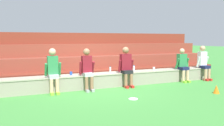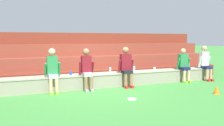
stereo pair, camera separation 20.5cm
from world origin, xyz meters
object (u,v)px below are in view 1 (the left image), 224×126
(person_far_right, at_px, (183,64))
(plastic_cup_middle, at_px, (154,69))
(person_left_of_center, at_px, (53,70))
(person_rightmost_edge, at_px, (204,62))
(person_right_of_center, at_px, (126,65))
(water_bottle_center_gap, at_px, (187,65))
(person_center, at_px, (87,68))
(frisbee, at_px, (133,99))
(water_bottle_mid_right, at_px, (134,68))
(sports_cone, at_px, (216,89))
(plastic_cup_right_end, at_px, (71,73))
(water_bottle_near_right, at_px, (110,70))

(person_far_right, height_order, plastic_cup_middle, person_far_right)
(person_left_of_center, relative_size, person_rightmost_edge, 0.99)
(person_left_of_center, xyz_separation_m, person_right_of_center, (2.52, 0.00, 0.02))
(water_bottle_center_gap, distance_m, plastic_cup_middle, 1.64)
(person_center, bearing_deg, frisbee, -62.50)
(water_bottle_mid_right, height_order, plastic_cup_middle, water_bottle_mid_right)
(water_bottle_center_gap, bearing_deg, plastic_cup_middle, -179.35)
(person_center, relative_size, sports_cone, 5.26)
(person_center, xyz_separation_m, plastic_cup_right_end, (-0.46, 0.35, -0.19))
(person_center, relative_size, person_right_of_center, 0.98)
(person_right_of_center, height_order, plastic_cup_middle, person_right_of_center)
(person_center, relative_size, plastic_cup_right_end, 12.04)
(person_left_of_center, height_order, plastic_cup_right_end, person_left_of_center)
(plastic_cup_right_end, distance_m, sports_cone, 4.65)
(water_bottle_mid_right, bearing_deg, frisbee, -118.96)
(water_bottle_near_right, bearing_deg, sports_cone, -41.72)
(person_far_right, distance_m, water_bottle_near_right, 2.98)
(person_right_of_center, xyz_separation_m, plastic_cup_middle, (1.31, 0.26, -0.21))
(water_bottle_near_right, bearing_deg, person_left_of_center, -171.73)
(person_right_of_center, relative_size, person_far_right, 1.07)
(person_center, height_order, plastic_cup_right_end, person_center)
(person_right_of_center, distance_m, water_bottle_mid_right, 0.57)
(person_rightmost_edge, xyz_separation_m, frisbee, (-4.17, -1.64, -0.74))
(person_far_right, xyz_separation_m, water_bottle_near_right, (-2.96, 0.30, -0.10))
(person_left_of_center, xyz_separation_m, water_bottle_center_gap, (5.48, 0.28, -0.14))
(person_rightmost_edge, bearing_deg, sports_cone, -125.68)
(water_bottle_near_right, bearing_deg, frisbee, -93.26)
(person_center, relative_size, water_bottle_mid_right, 6.10)
(plastic_cup_right_end, xyz_separation_m, sports_cone, (3.99, -2.36, -0.41))
(water_bottle_center_gap, bearing_deg, person_right_of_center, -174.70)
(person_right_of_center, distance_m, water_bottle_near_right, 0.59)
(person_left_of_center, relative_size, person_right_of_center, 0.99)
(person_left_of_center, bearing_deg, plastic_cup_middle, 3.87)
(water_bottle_mid_right, xyz_separation_m, plastic_cup_middle, (0.85, -0.04, -0.04))
(person_right_of_center, distance_m, sports_cone, 2.98)
(water_bottle_near_right, height_order, water_bottle_mid_right, water_bottle_near_right)
(water_bottle_mid_right, relative_size, frisbee, 0.86)
(plastic_cup_right_end, bearing_deg, person_right_of_center, -10.10)
(person_center, relative_size, water_bottle_near_right, 5.81)
(water_bottle_near_right, height_order, plastic_cup_right_end, water_bottle_near_right)
(person_far_right, height_order, water_bottle_near_right, person_far_right)
(water_bottle_mid_right, bearing_deg, water_bottle_center_gap, -0.52)
(person_rightmost_edge, height_order, sports_cone, person_rightmost_edge)
(person_left_of_center, distance_m, water_bottle_mid_right, 3.01)
(person_left_of_center, bearing_deg, water_bottle_near_right, 8.27)
(water_bottle_mid_right, distance_m, plastic_cup_right_end, 2.35)
(person_left_of_center, height_order, person_right_of_center, person_right_of_center)
(water_bottle_center_gap, height_order, sports_cone, water_bottle_center_gap)
(person_center, bearing_deg, water_bottle_center_gap, 3.80)
(water_bottle_near_right, bearing_deg, person_right_of_center, -30.80)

